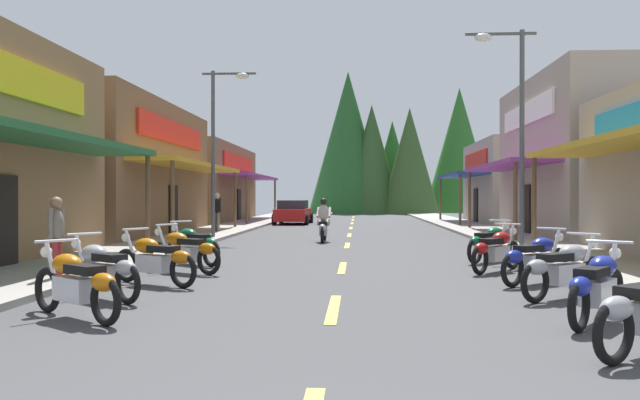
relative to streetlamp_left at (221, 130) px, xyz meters
name	(u,v)px	position (x,y,z in m)	size (l,w,h in m)	color
ground	(349,240)	(4.77, 1.20, -4.15)	(9.32, 75.62, 0.10)	#424244
sidewalk_left	(196,236)	(-1.25, 1.20, -4.04)	(2.73, 75.62, 0.12)	#9E9991
sidewalk_right	(506,237)	(10.79, 1.20, -4.04)	(2.73, 75.62, 0.12)	#9E9991
centerline_dashes	(349,235)	(4.77, 3.20, -4.09)	(0.16, 48.66, 0.01)	#E0C64C
storefront_left_middle	(102,170)	(-5.64, 2.67, -1.34)	(7.93, 12.57, 5.50)	brown
storefront_left_far	(181,184)	(-6.40, 17.59, -1.64)	(9.45, 13.94, 4.89)	brown
storefront_right_middle	(616,157)	(15.74, 3.37, -0.85)	(9.02, 10.64, 6.49)	gray
storefront_right_far	(527,183)	(15.12, 14.95, -1.65)	(7.81, 9.58, 4.87)	gray
streetlamp_left	(221,130)	(0.00, 0.00, 0.00)	(2.01, 0.30, 6.32)	#474C51
streetlamp_right	(512,109)	(9.54, -5.00, 0.05)	(2.01, 0.30, 6.42)	#474C51
motorcycle_parked_right_1	(597,285)	(8.19, -15.38, -3.61)	(1.34, 1.79, 1.04)	black
motorcycle_parked_right_2	(564,268)	(8.39, -13.41, -3.61)	(1.75, 1.40, 1.04)	black
motorcycle_parked_right_3	(535,258)	(8.41, -11.68, -3.61)	(1.65, 1.51, 1.04)	black
motorcycle_parked_right_4	(496,249)	(8.10, -9.77, -3.61)	(1.42, 1.73, 1.04)	black
motorcycle_parked_right_5	(490,242)	(8.40, -7.62, -3.61)	(1.46, 1.70, 1.04)	black
motorcycle_parked_left_0	(76,283)	(1.39, -15.50, -3.61)	(1.77, 1.37, 1.04)	black
motorcycle_parked_left_1	(102,269)	(1.08, -13.88, -3.61)	(1.76, 1.39, 1.04)	black
motorcycle_parked_left_2	(155,259)	(1.41, -12.23, -3.61)	(1.90, 1.17, 1.04)	black
motorcycle_parked_left_3	(184,250)	(1.43, -10.34, -3.61)	(1.89, 1.19, 1.04)	black
motorcycle_parked_left_4	(193,244)	(1.20, -8.66, -3.61)	(1.68, 1.49, 1.04)	black
rider_cruising_lead	(324,224)	(3.89, -0.82, -3.44)	(0.60, 2.14, 1.57)	black
pedestrian_by_shop	(56,234)	(-0.49, -12.15, -3.16)	(0.26, 0.57, 1.63)	maroon
pedestrian_waiting	(217,210)	(-0.97, 3.72, -3.05)	(0.44, 0.44, 1.79)	#726659
parked_car_curbside	(293,212)	(1.31, 14.04, -3.41)	(2.12, 4.33, 1.40)	#B21919
treeline_backdrop	(396,152)	(8.79, 39.01, 1.86)	(18.59, 12.45, 13.62)	#314E23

